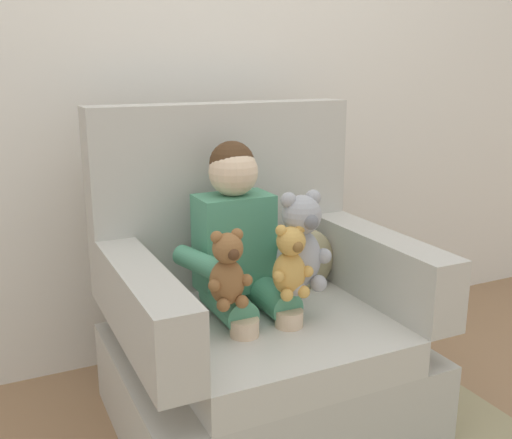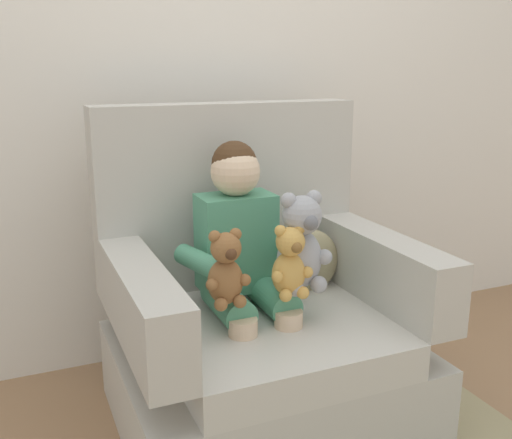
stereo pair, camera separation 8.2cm
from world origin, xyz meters
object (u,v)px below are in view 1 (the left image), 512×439
Objects in this scene: armchair at (257,324)px; seated_child at (242,251)px; plush_honey at (290,263)px; throw_pillow at (303,262)px; plush_brown at (228,271)px; plush_grey at (301,244)px.

armchair is 0.29m from seated_child.
armchair reaches higher than plush_honey.
plush_brown is at bearing -146.83° from throw_pillow.
seated_child is (-0.06, 0.00, 0.28)m from armchair.
throw_pillow is (0.43, 0.28, -0.12)m from plush_brown.
plush_grey is (0.06, 0.04, 0.04)m from plush_honey.
armchair is at bearing -1.30° from seated_child.
plush_honey reaches higher than throw_pillow.
seated_child is 3.44× the size of plush_honey.
plush_honey is 0.08m from plush_grey.
seated_child is 2.49× the size of plush_grey.
plush_honey is (0.08, -0.20, 0.01)m from seated_child.
plush_grey is (0.08, -0.16, 0.33)m from armchair.
seated_child is 0.21m from plush_honey.
throw_pillow is at bearing 19.50° from seated_child.
seated_child is at bearing 176.75° from armchair.
plush_grey is 0.27m from plush_brown.
plush_brown reaches higher than throw_pillow.
seated_child is 3.17× the size of throw_pillow.
throw_pillow is at bearing 31.43° from plush_brown.
throw_pillow is at bearing 48.01° from plush_honey.
plush_grey is at bearing 4.35° from plush_brown.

